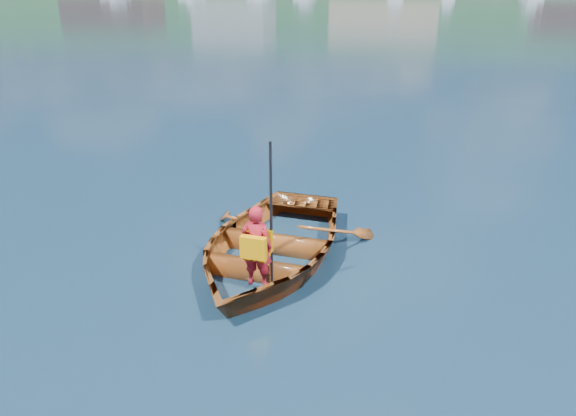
% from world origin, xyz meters
% --- Properties ---
extents(ground, '(600.00, 600.00, 0.00)m').
position_xyz_m(ground, '(0.00, 0.00, 0.00)').
color(ground, '#162D45').
rests_on(ground, ground).
extents(rowboat, '(3.13, 4.11, 0.80)m').
position_xyz_m(rowboat, '(1.12, -0.57, 0.25)').
color(rowboat, brown).
rests_on(rowboat, ground).
extents(child_paddler, '(0.44, 0.36, 1.94)m').
position_xyz_m(child_paddler, '(1.18, -1.48, 0.67)').
color(child_paddler, '#AF1826').
rests_on(child_paddler, ground).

